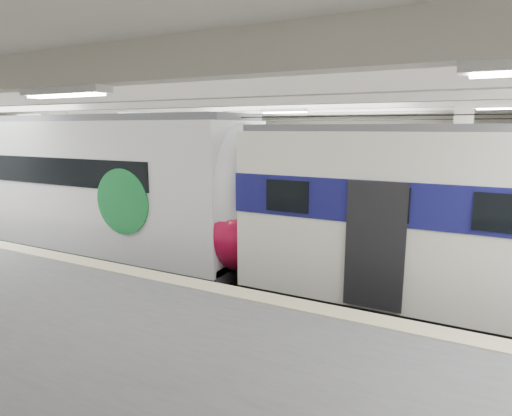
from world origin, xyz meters
The scene contains 3 objects.
station_hall centered at (0.00, -1.74, 3.24)m, with size 36.00×24.00×5.75m.
modern_emu centered at (-5.92, 0.00, 2.37)m, with size 15.13×3.12×4.82m.
far_train centered at (-2.65, 5.50, 2.19)m, with size 13.25×3.02×4.24m.
Camera 1 is at (5.43, -10.43, 4.43)m, focal length 30.00 mm.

